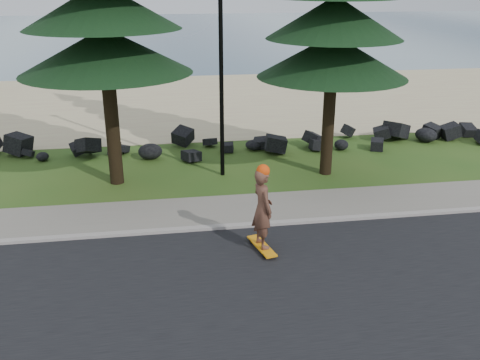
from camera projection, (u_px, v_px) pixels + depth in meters
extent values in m
plane|color=#2A531A|center=(236.00, 214.00, 15.24)|extent=(160.00, 160.00, 0.00)
cube|color=black|center=(268.00, 303.00, 11.09)|extent=(160.00, 7.00, 0.02)
cube|color=#A49B94|center=(241.00, 226.00, 14.39)|extent=(160.00, 0.20, 0.10)
cube|color=gray|center=(235.00, 209.00, 15.41)|extent=(160.00, 2.00, 0.08)
cube|color=tan|center=(197.00, 101.00, 28.59)|extent=(160.00, 15.00, 0.01)
cube|color=#3A586F|center=(172.00, 32.00, 62.21)|extent=(160.00, 58.00, 0.01)
cylinder|color=black|center=(221.00, 55.00, 16.74)|extent=(0.14, 0.14, 8.00)
cube|color=orange|center=(262.00, 246.00, 13.19)|extent=(0.56, 1.23, 0.04)
imported|color=brown|center=(262.00, 208.00, 12.82)|extent=(0.63, 0.82, 2.00)
sphere|color=#F0450D|center=(263.00, 171.00, 12.47)|extent=(0.32, 0.32, 0.32)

